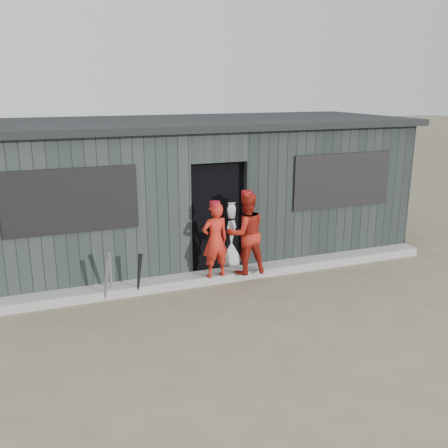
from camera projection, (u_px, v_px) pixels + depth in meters
name	position (u px, v px, depth m)	size (l,w,h in m)	color
ground	(270.00, 325.00, 6.97)	(80.00, 80.00, 0.00)	brown
curb	(224.00, 275.00, 8.59)	(8.00, 0.36, 0.15)	gray
bat_left	(106.00, 280.00, 7.60)	(0.07, 0.07, 0.76)	gray
bat_mid	(110.00, 274.00, 7.75)	(0.07, 0.07, 0.81)	gray
bat_right	(139.00, 275.00, 7.81)	(0.07, 0.07, 0.73)	black
player_red_left	(215.00, 240.00, 8.19)	(0.46, 0.30, 1.26)	red
player_red_right	(246.00, 233.00, 8.33)	(0.68, 0.53, 1.39)	maroon
player_grey_back	(229.00, 235.00, 8.94)	(0.63, 0.41, 1.29)	silver
dugout	(193.00, 188.00, 9.78)	(8.30, 3.30, 2.62)	black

